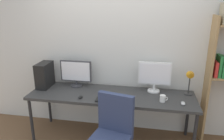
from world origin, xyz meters
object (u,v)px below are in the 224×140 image
monitor_right (154,75)px  mouse_right_side (80,97)px  coffee_mug (163,98)px  pc_tower (45,75)px  monitor_left (76,73)px  desk_lamp (190,78)px  desk (111,97)px  keyboard_main (108,100)px  mouse_left_side (183,103)px

monitor_right → mouse_right_side: bearing=-157.0°
coffee_mug → pc_tower: bearing=173.1°
monitor_left → desk_lamp: bearing=-1.9°
desk → pc_tower: (-1.07, 0.10, 0.24)m
desk → monitor_left: (-0.60, 0.21, 0.27)m
pc_tower → keyboard_main: (1.07, -0.33, -0.18)m
pc_tower → monitor_right: bearing=3.8°
desk → pc_tower: size_ratio=6.16×
pc_tower → keyboard_main: 1.13m
desk → mouse_left_side: 0.99m
monitor_left → coffee_mug: monitor_left is taller
mouse_left_side → monitor_left: bearing=166.8°
desk_lamp → mouse_left_side: bearing=-109.6°
monitor_left → mouse_right_side: (0.20, -0.42, -0.20)m
desk → coffee_mug: coffee_mug is taller
monitor_left → pc_tower: 0.48m
desk_lamp → coffee_mug: desk_lamp is taller
pc_tower → mouse_right_side: (0.67, -0.31, -0.18)m
pc_tower → desk_lamp: 2.16m
monitor_left → desk_lamp: (1.69, -0.06, 0.04)m
monitor_left → pc_tower: monitor_left is taller
mouse_left_side → mouse_right_side: (-1.37, -0.05, 0.00)m
monitor_right → mouse_left_side: 0.58m
desk_lamp → mouse_right_side: size_ratio=4.11×
keyboard_main → coffee_mug: size_ratio=3.21×
monitor_right → pc_tower: 1.67m
pc_tower → keyboard_main: bearing=-17.2°
monitor_right → mouse_right_side: 1.11m
mouse_left_side → desk: bearing=170.8°
monitor_right → desk_lamp: (0.49, -0.06, 0.01)m
desk → monitor_right: bearing=19.5°
desk → desk_lamp: desk_lamp is taller
coffee_mug → desk_lamp: bearing=36.6°
monitor_right → pc_tower: (-1.67, -0.11, -0.06)m
keyboard_main → pc_tower: bearing=162.8°
monitor_left → monitor_right: size_ratio=1.04×
pc_tower → desk: bearing=-5.3°
keyboard_main → mouse_right_side: bearing=177.3°
monitor_left → coffee_mug: bearing=-14.0°
mouse_right_side → coffee_mug: (1.12, 0.09, 0.03)m
pc_tower → keyboard_main: pc_tower is taller
keyboard_main → coffee_mug: coffee_mug is taller
keyboard_main → desk_lamp: bearing=19.6°
monitor_right → desk: bearing=-160.5°
desk_lamp → coffee_mug: bearing=-143.4°
mouse_left_side → coffee_mug: size_ratio=0.91×
mouse_left_side → coffee_mug: (-0.26, 0.04, 0.03)m
monitor_right → coffee_mug: monitor_right is taller
desk → monitor_left: monitor_left is taller
monitor_left → keyboard_main: (0.60, -0.44, -0.21)m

